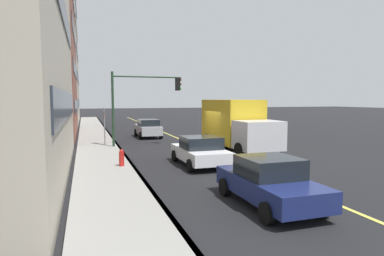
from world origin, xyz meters
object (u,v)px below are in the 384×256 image
(street_sign_post, at_px, (104,124))
(fire_hydrant, at_px, (122,159))
(truck_yellow, at_px, (236,124))
(car_silver, at_px, (148,128))
(car_white, at_px, (200,151))
(car_navy, at_px, (269,182))
(traffic_light_mast, at_px, (142,95))

(street_sign_post, height_order, fire_hydrant, street_sign_post)
(truck_yellow, xyz_separation_m, fire_hydrant, (-3.57, 7.63, -1.23))
(car_silver, height_order, car_white, car_silver)
(car_navy, bearing_deg, street_sign_post, 15.63)
(car_white, xyz_separation_m, fire_hydrant, (0.33, 3.82, -0.26))
(traffic_light_mast, bearing_deg, truck_yellow, -119.97)
(car_navy, xyz_separation_m, truck_yellow, (10.37, -3.86, 0.95))
(car_navy, xyz_separation_m, traffic_light_mast, (13.53, 1.62, 2.80))
(car_white, relative_size, fire_hydrant, 4.33)
(car_navy, distance_m, fire_hydrant, 7.78)
(car_silver, distance_m, truck_yellow, 9.82)
(car_navy, bearing_deg, fire_hydrant, 28.97)
(car_navy, bearing_deg, car_silver, 0.53)
(car_navy, distance_m, street_sign_post, 15.14)
(car_silver, height_order, traffic_light_mast, traffic_light_mast)
(car_white, relative_size, street_sign_post, 1.51)
(car_navy, relative_size, car_white, 1.02)
(car_navy, distance_m, truck_yellow, 11.11)
(car_silver, xyz_separation_m, fire_hydrant, (-12.48, 3.59, -0.33))
(car_white, bearing_deg, traffic_light_mast, 13.27)
(car_navy, distance_m, traffic_light_mast, 13.91)
(street_sign_post, bearing_deg, truck_yellow, -117.82)
(truck_yellow, relative_size, traffic_light_mast, 1.38)
(car_silver, xyz_separation_m, street_sign_post, (-4.72, 3.89, 0.80))
(car_silver, relative_size, car_white, 1.03)
(car_navy, height_order, street_sign_post, street_sign_post)
(truck_yellow, height_order, traffic_light_mast, traffic_light_mast)
(fire_hydrant, bearing_deg, traffic_light_mast, -17.74)
(fire_hydrant, bearing_deg, truck_yellow, -64.93)
(car_silver, bearing_deg, car_navy, -179.47)
(car_white, distance_m, street_sign_post, 9.12)
(car_white, bearing_deg, fire_hydrant, 85.03)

